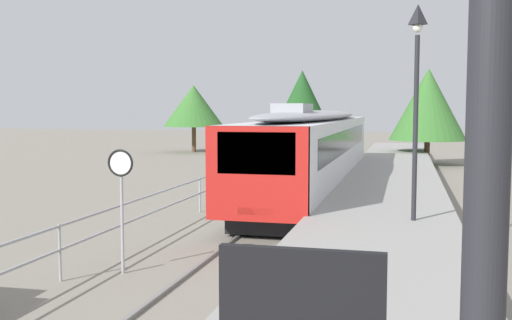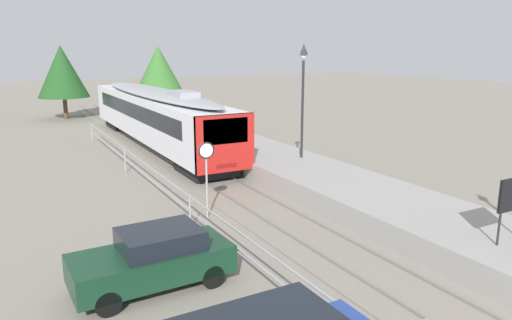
# 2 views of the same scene
# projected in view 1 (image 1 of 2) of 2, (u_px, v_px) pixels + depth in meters

# --- Properties ---
(ground_plane) EXTENTS (160.00, 160.00, 0.00)m
(ground_plane) POSITION_uv_depth(u_px,v_px,m) (216.00, 208.00, 22.54)
(ground_plane) COLOR gray
(track_rails) EXTENTS (3.20, 60.00, 0.14)m
(track_rails) POSITION_uv_depth(u_px,v_px,m) (295.00, 210.00, 21.81)
(track_rails) COLOR gray
(track_rails) RESTS_ON ground
(commuter_train) EXTENTS (2.82, 20.98, 3.74)m
(commuter_train) POSITION_uv_depth(u_px,v_px,m) (314.00, 145.00, 25.97)
(commuter_train) COLOR silver
(commuter_train) RESTS_ON track_rails
(station_platform) EXTENTS (3.90, 60.00, 0.90)m
(station_platform) POSITION_uv_depth(u_px,v_px,m) (387.00, 202.00, 20.99)
(station_platform) COLOR #999691
(station_platform) RESTS_ON ground
(platform_lamp_mid_platform) EXTENTS (0.34, 0.34, 5.35)m
(platform_lamp_mid_platform) POSITION_uv_depth(u_px,v_px,m) (417.00, 71.00, 14.85)
(platform_lamp_mid_platform) COLOR #232328
(platform_lamp_mid_platform) RESTS_ON station_platform
(platform_notice_board) EXTENTS (1.20, 0.08, 1.80)m
(platform_notice_board) POSITION_uv_depth(u_px,v_px,m) (301.00, 319.00, 4.32)
(platform_notice_board) COLOR #232328
(platform_notice_board) RESTS_ON station_platform
(speed_limit_sign) EXTENTS (0.61, 0.10, 2.81)m
(speed_limit_sign) POSITION_uv_depth(u_px,v_px,m) (121.00, 180.00, 13.38)
(speed_limit_sign) COLOR #9EA0A5
(speed_limit_sign) RESTS_ON ground
(carpark_fence) EXTENTS (0.06, 36.06, 1.25)m
(carpark_fence) POSITION_uv_depth(u_px,v_px,m) (59.00, 240.00, 12.87)
(carpark_fence) COLOR #9EA0A5
(carpark_fence) RESTS_ON ground
(tree_behind_carpark) EXTENTS (4.99, 4.99, 6.37)m
(tree_behind_carpark) POSITION_uv_depth(u_px,v_px,m) (428.00, 104.00, 39.51)
(tree_behind_carpark) COLOR brown
(tree_behind_carpark) RESTS_ON ground
(tree_behind_station_far) EXTENTS (4.36, 4.36, 6.40)m
(tree_behind_station_far) POSITION_uv_depth(u_px,v_px,m) (302.00, 103.00, 42.16)
(tree_behind_station_far) COLOR brown
(tree_behind_station_far) RESTS_ON ground
(tree_distant_left) EXTENTS (5.20, 5.20, 5.76)m
(tree_distant_left) POSITION_uv_depth(u_px,v_px,m) (194.00, 106.00, 51.67)
(tree_distant_left) COLOR brown
(tree_distant_left) RESTS_ON ground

